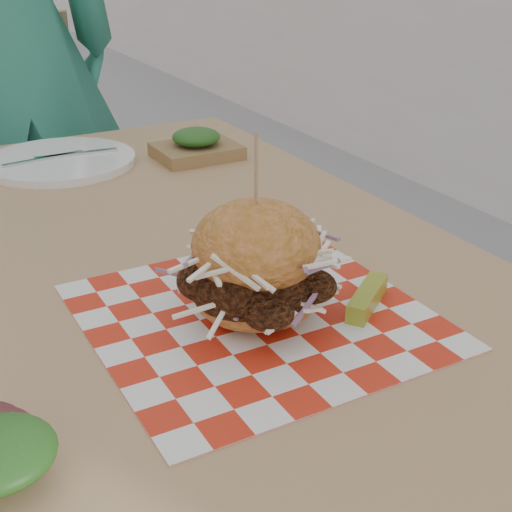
# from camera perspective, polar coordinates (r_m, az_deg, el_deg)

# --- Properties ---
(patio_table) EXTENTS (0.80, 1.20, 0.75)m
(patio_table) POSITION_cam_1_polar(r_m,az_deg,el_deg) (1.01, -8.70, -3.42)
(patio_table) COLOR tan
(patio_table) RESTS_ON ground
(patio_chair) EXTENTS (0.54, 0.54, 0.95)m
(patio_chair) POSITION_cam_1_polar(r_m,az_deg,el_deg) (1.97, -18.15, 6.14)
(patio_chair) COLOR tan
(patio_chair) RESTS_ON ground
(paper_liner) EXTENTS (0.36, 0.36, 0.00)m
(paper_liner) POSITION_cam_1_polar(r_m,az_deg,el_deg) (0.80, 0.00, -4.80)
(paper_liner) COLOR red
(paper_liner) RESTS_ON patio_table
(sandwich) EXTENTS (0.18, 0.18, 0.21)m
(sandwich) POSITION_cam_1_polar(r_m,az_deg,el_deg) (0.77, 0.00, -0.99)
(sandwich) COLOR #D67D3C
(sandwich) RESTS_ON paper_liner
(pickle_spear) EXTENTS (0.09, 0.07, 0.02)m
(pickle_spear) POSITION_cam_1_polar(r_m,az_deg,el_deg) (0.82, 8.89, -3.34)
(pickle_spear) COLOR #92A22F
(pickle_spear) RESTS_ON paper_liner
(place_setting) EXTENTS (0.27, 0.27, 0.02)m
(place_setting) POSITION_cam_1_polar(r_m,az_deg,el_deg) (1.35, -15.37, 7.35)
(place_setting) COLOR white
(place_setting) RESTS_ON patio_table
(kraft_tray) EXTENTS (0.15, 0.12, 0.06)m
(kraft_tray) POSITION_cam_1_polar(r_m,az_deg,el_deg) (1.35, -4.78, 8.77)
(kraft_tray) COLOR olive
(kraft_tray) RESTS_ON patio_table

